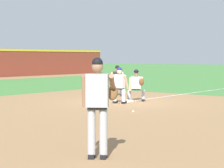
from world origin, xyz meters
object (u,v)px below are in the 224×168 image
at_px(baseball, 133,112).
at_px(first_base_bag, 127,101).
at_px(pitcher, 98,101).
at_px(baserunner, 119,84).
at_px(first_baseman, 137,84).
at_px(umpire, 117,79).

bearing_deg(baseball, first_base_bag, 40.03).
xyz_separation_m(pitcher, baserunner, (7.71, 5.47, -0.27)).
bearing_deg(baseball, baserunner, 46.79).
xyz_separation_m(first_base_bag, first_baseman, (0.45, -0.16, 0.69)).
bearing_deg(umpire, baseball, -137.06).
height_order(baseball, pitcher, pitcher).
distance_m(first_base_bag, umpire, 2.78).
bearing_deg(first_baseman, pitcher, -148.43).
distance_m(baseball, umpire, 6.17).
bearing_deg(first_base_bag, first_baseman, -19.34).
xyz_separation_m(baseball, first_baseman, (3.09, 2.06, 0.69)).
bearing_deg(first_base_bag, pitcher, -146.31).
bearing_deg(pitcher, first_baseman, 31.57).
distance_m(first_baseman, umpire, 2.52).
bearing_deg(first_baseman, baserunner, 177.08).
xyz_separation_m(baserunner, umpire, (2.49, 2.05, 0.00)).
relative_size(first_base_bag, umpire, 0.26).
height_order(first_base_bag, pitcher, pitcher).
distance_m(baseball, first_baseman, 3.78).
xyz_separation_m(first_base_bag, baseball, (-2.64, -2.22, -0.01)).
bearing_deg(umpire, first_baseman, -123.35).
relative_size(first_base_bag, first_baseman, 0.28).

